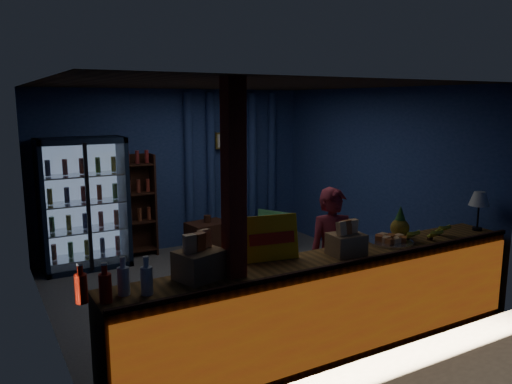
% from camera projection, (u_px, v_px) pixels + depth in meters
% --- Properties ---
extents(ground, '(4.60, 4.60, 0.00)m').
position_uv_depth(ground, '(240.00, 288.00, 6.52)').
color(ground, '#515154').
rests_on(ground, ground).
extents(room_walls, '(4.60, 4.60, 4.60)m').
position_uv_depth(room_walls, '(239.00, 169.00, 6.24)').
color(room_walls, navy).
rests_on(room_walls, ground).
extents(counter, '(4.40, 0.57, 0.99)m').
position_uv_depth(counter, '(332.00, 304.00, 4.80)').
color(counter, brown).
rests_on(counter, ground).
extents(support_post, '(0.16, 0.16, 2.60)m').
position_uv_depth(support_post, '(234.00, 236.00, 4.15)').
color(support_post, '#9A3016').
rests_on(support_post, ground).
extents(beverage_cooler, '(1.20, 0.62, 1.90)m').
position_uv_depth(beverage_cooler, '(83.00, 204.00, 7.23)').
color(beverage_cooler, black).
rests_on(beverage_cooler, ground).
extents(bottle_shelf, '(0.50, 0.28, 1.60)m').
position_uv_depth(bottle_shelf, '(138.00, 206.00, 7.79)').
color(bottle_shelf, '#361911').
rests_on(bottle_shelf, ground).
extents(curtain_folds, '(1.74, 0.14, 2.50)m').
position_uv_depth(curtain_folds, '(232.00, 166.00, 8.60)').
color(curtain_folds, navy).
rests_on(curtain_folds, room_walls).
extents(framed_picture, '(0.36, 0.04, 0.28)m').
position_uv_depth(framed_picture, '(225.00, 141.00, 8.41)').
color(framed_picture, gold).
rests_on(framed_picture, room_walls).
extents(shopkeeper, '(0.64, 0.52, 1.51)m').
position_uv_depth(shopkeeper, '(333.00, 257.00, 5.36)').
color(shopkeeper, maroon).
rests_on(shopkeeper, ground).
extents(green_chair, '(0.89, 0.90, 0.62)m').
position_uv_depth(green_chair, '(265.00, 232.00, 8.13)').
color(green_chair, '#59B267').
rests_on(green_chair, ground).
extents(side_table, '(0.66, 0.51, 0.66)m').
position_uv_depth(side_table, '(208.00, 239.00, 7.80)').
color(side_table, '#361911').
rests_on(side_table, ground).
extents(yellow_sign, '(0.54, 0.19, 0.42)m').
position_uv_depth(yellow_sign, '(271.00, 238.00, 4.60)').
color(yellow_sign, '#E9B20C').
rests_on(yellow_sign, counter).
extents(soda_bottles, '(0.56, 0.17, 0.30)m').
position_uv_depth(soda_bottles, '(115.00, 283.00, 3.71)').
color(soda_bottles, red).
rests_on(soda_bottles, counter).
extents(snack_box_left, '(0.44, 0.40, 0.39)m').
position_uv_depth(snack_box_left, '(200.00, 262.00, 4.13)').
color(snack_box_left, '#9B6C4B').
rests_on(snack_box_left, counter).
extents(snack_box_centre, '(0.34, 0.29, 0.34)m').
position_uv_depth(snack_box_centre, '(346.00, 243.00, 4.77)').
color(snack_box_centre, '#9B6C4B').
rests_on(snack_box_centre, counter).
extents(pastry_tray, '(0.47, 0.47, 0.08)m').
position_uv_depth(pastry_tray, '(391.00, 241.00, 5.18)').
color(pastry_tray, silver).
rests_on(pastry_tray, counter).
extents(banana_bunches, '(0.68, 0.27, 0.15)m').
position_uv_depth(banana_bunches, '(428.00, 233.00, 5.31)').
color(banana_bunches, yellow).
rests_on(banana_bunches, counter).
extents(table_lamp, '(0.23, 0.23, 0.45)m').
position_uv_depth(table_lamp, '(479.00, 200.00, 5.63)').
color(table_lamp, black).
rests_on(table_lamp, counter).
extents(pineapple, '(0.20, 0.20, 0.34)m').
position_uv_depth(pineapple, '(400.00, 225.00, 5.36)').
color(pineapple, olive).
rests_on(pineapple, counter).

